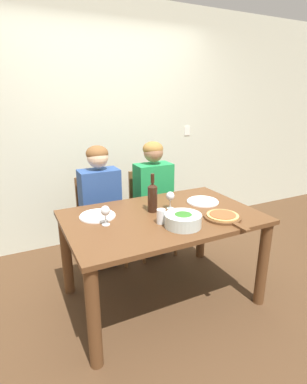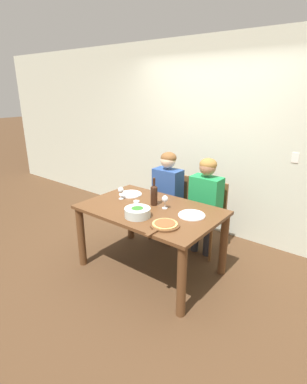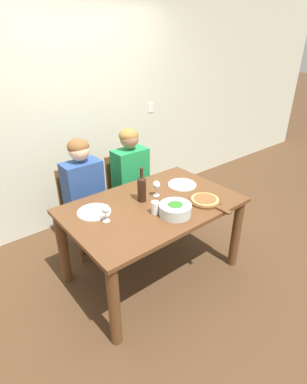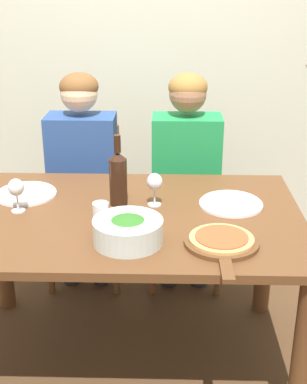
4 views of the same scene
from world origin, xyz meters
name	(u,v)px [view 4 (image 4 of 4)]	position (x,y,z in m)	size (l,w,h in m)	color
ground_plane	(128,358)	(0.00, 0.00, 0.00)	(40.00, 40.00, 0.00)	#4C331E
back_wall	(140,38)	(0.00, 1.42, 1.35)	(10.00, 0.06, 2.70)	beige
dining_table	(125,241)	(0.00, 0.00, 0.64)	(1.53, 0.99, 0.77)	brown
chair_left	(87,196)	(-0.29, 0.83, 0.50)	(0.42, 0.42, 0.91)	brown
chair_right	(185,197)	(0.29, 0.83, 0.50)	(0.42, 0.42, 0.91)	brown
person_woman	(82,162)	(-0.29, 0.73, 0.75)	(0.47, 0.51, 1.25)	#28282D
person_man	(186,163)	(0.29, 0.73, 0.75)	(0.47, 0.51, 1.25)	#28282D
wine_bottle	(118,177)	(-0.03, 0.11, 0.90)	(0.08, 0.08, 0.32)	black
broccoli_bowl	(128,231)	(0.03, -0.26, 0.82)	(0.27, 0.27, 0.10)	silver
dinner_plate_left	(26,193)	(-0.48, 0.19, 0.78)	(0.28, 0.28, 0.02)	white
dinner_plate_right	(231,203)	(0.47, 0.11, 0.78)	(0.28, 0.28, 0.02)	white
pizza_on_board	(222,242)	(0.39, -0.28, 0.79)	(0.29, 0.43, 0.04)	brown
wine_glass_left	(16,189)	(-0.46, 0.01, 0.88)	(0.07, 0.07, 0.15)	silver
wine_glass_right	(155,183)	(0.13, 0.10, 0.88)	(0.07, 0.07, 0.15)	silver
water_tumbler	(101,216)	(-0.08, -0.14, 0.83)	(0.07, 0.07, 0.11)	silver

